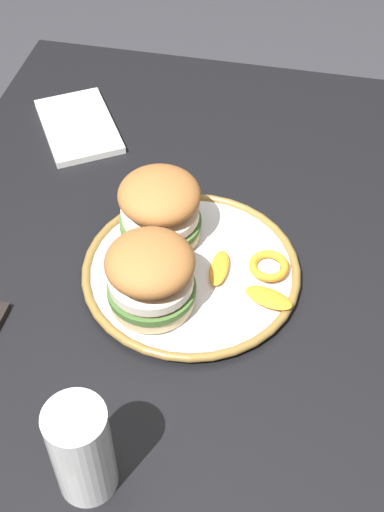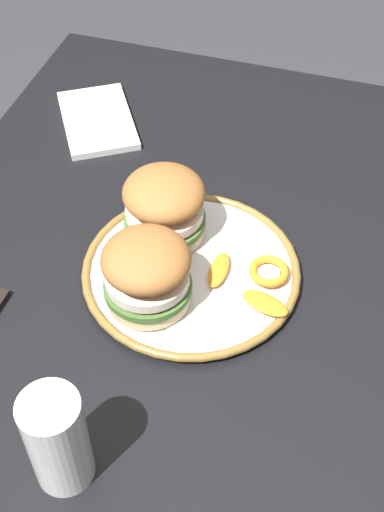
{
  "view_description": "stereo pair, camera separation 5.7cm",
  "coord_description": "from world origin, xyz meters",
  "px_view_note": "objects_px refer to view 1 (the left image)",
  "views": [
    {
      "loc": [
        -0.56,
        -0.13,
        1.5
      ],
      "look_at": [
        0.05,
        -0.0,
        0.81
      ],
      "focal_mm": 49.28,
      "sensor_mm": 36.0,
      "label": 1
    },
    {
      "loc": [
        -0.54,
        -0.18,
        1.5
      ],
      "look_at": [
        0.05,
        -0.0,
        0.81
      ],
      "focal_mm": 49.28,
      "sensor_mm": 36.0,
      "label": 2
    }
  ],
  "objects_px": {
    "dinner_plate": "(192,271)",
    "drinking_glass": "(83,455)",
    "sandwich_half_right": "(160,207)",
    "sandwich_half_left": "(151,275)",
    "dining_table": "(184,355)"
  },
  "relations": [
    {
      "from": "drinking_glass",
      "to": "dinner_plate",
      "type": "bearing_deg",
      "value": -9.12
    },
    {
      "from": "dining_table",
      "to": "sandwich_half_right",
      "type": "height_order",
      "value": "sandwich_half_right"
    },
    {
      "from": "dinner_plate",
      "to": "sandwich_half_right",
      "type": "bearing_deg",
      "value": 46.63
    },
    {
      "from": "dinner_plate",
      "to": "sandwich_half_left",
      "type": "height_order",
      "value": "sandwich_half_left"
    },
    {
      "from": "dinner_plate",
      "to": "sandwich_half_left",
      "type": "distance_m",
      "value": 0.1
    },
    {
      "from": "sandwich_half_left",
      "to": "dinner_plate",
      "type": "bearing_deg",
      "value": -30.27
    },
    {
      "from": "dinner_plate",
      "to": "drinking_glass",
      "type": "distance_m",
      "value": 0.32
    },
    {
      "from": "dining_table",
      "to": "sandwich_half_right",
      "type": "xyz_separation_m",
      "value": [
        0.1,
        0.05,
        0.19
      ]
    },
    {
      "from": "dining_table",
      "to": "drinking_glass",
      "type": "height_order",
      "value": "drinking_glass"
    },
    {
      "from": "dinner_plate",
      "to": "sandwich_half_right",
      "type": "height_order",
      "value": "sandwich_half_right"
    },
    {
      "from": "dinner_plate",
      "to": "drinking_glass",
      "type": "height_order",
      "value": "drinking_glass"
    },
    {
      "from": "dinner_plate",
      "to": "sandwich_half_right",
      "type": "distance_m",
      "value": 0.1
    },
    {
      "from": "sandwich_half_right",
      "to": "drinking_glass",
      "type": "distance_m",
      "value": 0.36
    },
    {
      "from": "dining_table",
      "to": "sandwich_half_right",
      "type": "relative_size",
      "value": 8.98
    },
    {
      "from": "dining_table",
      "to": "sandwich_half_right",
      "type": "distance_m",
      "value": 0.22
    }
  ]
}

